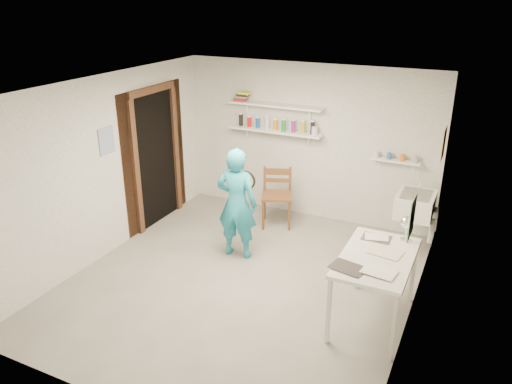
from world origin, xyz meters
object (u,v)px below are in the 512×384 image
at_px(wooden_chair, 277,196).
at_px(belfast_sink, 415,205).
at_px(man, 237,204).
at_px(desk_lamp, 407,222).
at_px(work_table, 374,289).
at_px(wall_clock, 246,180).

bearing_deg(wooden_chair, belfast_sink, -20.67).
distance_m(man, desk_lamp, 2.22).
xyz_separation_m(belfast_sink, work_table, (-0.11, -1.81, -0.30)).
distance_m(wooden_chair, work_table, 2.60).
bearing_deg(desk_lamp, wall_clock, 169.15).
height_order(man, work_table, man).
xyz_separation_m(wall_clock, work_table, (1.98, -0.90, -0.61)).
bearing_deg(work_table, wooden_chair, 136.87).
xyz_separation_m(man, wall_clock, (0.02, 0.22, 0.25)).
height_order(man, wall_clock, man).
relative_size(belfast_sink, desk_lamp, 3.99).
distance_m(wall_clock, wooden_chair, 1.03).
relative_size(wall_clock, wooden_chair, 0.28).
xyz_separation_m(wooden_chair, work_table, (1.90, -1.78, -0.08)).
distance_m(wall_clock, desk_lamp, 2.22).
distance_m(man, wall_clock, 0.34).
height_order(man, wooden_chair, man).
bearing_deg(wall_clock, wooden_chair, 79.57).
relative_size(belfast_sink, work_table, 0.50).
bearing_deg(man, belfast_sink, -156.75).
distance_m(belfast_sink, man, 2.39).
bearing_deg(work_table, man, 161.22).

